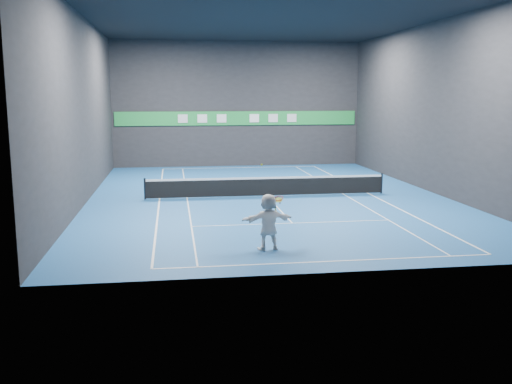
{
  "coord_description": "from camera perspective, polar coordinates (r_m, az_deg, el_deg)",
  "views": [
    {
      "loc": [
        -4.78,
        -28.69,
        5.17
      ],
      "look_at": [
        -1.65,
        -7.36,
        1.5
      ],
      "focal_mm": 40.0,
      "sensor_mm": 36.0,
      "label": 1
    }
  ],
  "objects": [
    {
      "name": "wall_right",
      "position": [
        31.83,
        17.47,
        8.02
      ],
      "size": [
        0.1,
        26.0,
        9.0
      ],
      "primitive_type": "cube",
      "color": "#252427",
      "rests_on": "ground"
    },
    {
      "name": "ground",
      "position": [
        29.54,
        1.09,
        -0.42
      ],
      "size": [
        26.0,
        26.0,
        0.0
      ],
      "primitive_type": "plane",
      "color": "#1A5292",
      "rests_on": "ground"
    },
    {
      "name": "tennis_ball",
      "position": [
        19.05,
        0.57,
        2.74
      ],
      "size": [
        0.07,
        0.07,
        0.07
      ],
      "primitive_type": "sphere",
      "color": "#CBE125",
      "rests_on": "player"
    },
    {
      "name": "sideline_doubles_right",
      "position": [
        30.91,
        11.18,
        -0.14
      ],
      "size": [
        0.08,
        23.78,
        0.01
      ],
      "primitive_type": "cube",
      "color": "white",
      "rests_on": "ground"
    },
    {
      "name": "wall_front",
      "position": [
        16.41,
        8.65,
        7.21
      ],
      "size": [
        18.0,
        0.1,
        9.0
      ],
      "primitive_type": "cube",
      "color": "#252427",
      "rests_on": "ground"
    },
    {
      "name": "baseline_near",
      "position": [
        18.21,
        7.27,
        -6.9
      ],
      "size": [
        10.98,
        0.08,
        0.01
      ],
      "primitive_type": "cube",
      "color": "white",
      "rests_on": "ground"
    },
    {
      "name": "player",
      "position": [
        19.19,
        1.24,
        -3.0
      ],
      "size": [
        1.85,
        0.84,
        1.93
      ],
      "primitive_type": "imported",
      "rotation": [
        0.0,
        0.0,
        3.3
      ],
      "color": "white",
      "rests_on": "ground"
    },
    {
      "name": "sideline_doubles_left",
      "position": [
        29.16,
        -9.62,
        -0.68
      ],
      "size": [
        0.08,
        23.78,
        0.01
      ],
      "primitive_type": "cube",
      "color": "white",
      "rests_on": "ground"
    },
    {
      "name": "wall_back",
      "position": [
        41.97,
        -1.84,
        8.75
      ],
      "size": [
        18.0,
        0.1,
        9.0
      ],
      "primitive_type": "cube",
      "color": "#252427",
      "rests_on": "ground"
    },
    {
      "name": "tennis_net",
      "position": [
        29.45,
        1.09,
        0.62
      ],
      "size": [
        12.5,
        0.1,
        1.07
      ],
      "color": "black",
      "rests_on": "ground"
    },
    {
      "name": "wall_left",
      "position": [
        29.0,
        -16.89,
        7.93
      ],
      "size": [
        0.1,
        26.0,
        9.0
      ],
      "primitive_type": "cube",
      "color": "#252427",
      "rests_on": "ground"
    },
    {
      "name": "sideline_singles_left",
      "position": [
        29.16,
        -6.91,
        -0.61
      ],
      "size": [
        0.06,
        23.78,
        0.01
      ],
      "primitive_type": "cube",
      "color": "white",
      "rests_on": "ground"
    },
    {
      "name": "baseline_far",
      "position": [
        41.18,
        -1.63,
        2.46
      ],
      "size": [
        10.98,
        0.08,
        0.01
      ],
      "primitive_type": "cube",
      "color": "white",
      "rests_on": "ground"
    },
    {
      "name": "center_service_line",
      "position": [
        29.54,
        1.09,
        -0.41
      ],
      "size": [
        0.06,
        12.8,
        0.01
      ],
      "primitive_type": "cube",
      "color": "white",
      "rests_on": "ground"
    },
    {
      "name": "tennis_racket",
      "position": [
        19.15,
        2.26,
        -0.79
      ],
      "size": [
        0.41,
        0.38,
        0.58
      ],
      "color": "#B11C12",
      "rests_on": "player"
    },
    {
      "name": "service_line_far",
      "position": [
        35.79,
        -0.59,
        1.37
      ],
      "size": [
        8.23,
        0.06,
        0.01
      ],
      "primitive_type": "cube",
      "color": "white",
      "rests_on": "ground"
    },
    {
      "name": "service_line_near",
      "position": [
        23.37,
        3.66,
        -3.13
      ],
      "size": [
        8.23,
        0.06,
        0.01
      ],
      "primitive_type": "cube",
      "color": "white",
      "rests_on": "ground"
    },
    {
      "name": "ceiling",
      "position": [
        29.33,
        1.14,
        17.17
      ],
      "size": [
        26.0,
        26.0,
        0.0
      ],
      "primitive_type": "plane",
      "color": "black",
      "rests_on": "ground"
    },
    {
      "name": "sideline_singles_right",
      "position": [
        30.47,
        8.73,
        -0.21
      ],
      "size": [
        0.06,
        23.78,
        0.01
      ],
      "primitive_type": "cube",
      "color": "white",
      "rests_on": "ground"
    },
    {
      "name": "sponsor_banner",
      "position": [
        41.93,
        -1.82,
        7.38
      ],
      "size": [
        17.64,
        0.11,
        1.0
      ],
      "color": "green",
      "rests_on": "wall_back"
    }
  ]
}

